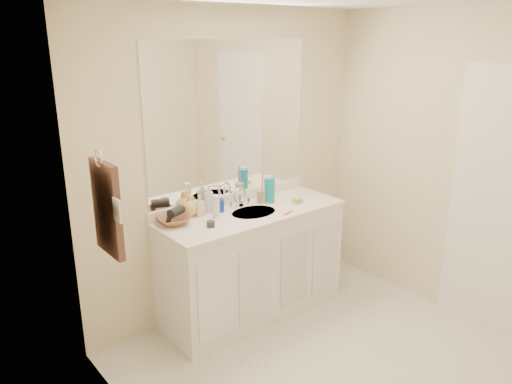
% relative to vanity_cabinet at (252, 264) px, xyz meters
% --- Properties ---
extents(floor, '(2.60, 2.60, 0.00)m').
position_rel_vanity_cabinet_xyz_m(floor, '(0.00, -1.02, -0.42)').
color(floor, silver).
rests_on(floor, ground).
extents(wall_back, '(2.60, 0.02, 2.40)m').
position_rel_vanity_cabinet_xyz_m(wall_back, '(0.00, 0.28, 0.77)').
color(wall_back, '#F7E8C1').
rests_on(wall_back, floor).
extents(wall_left, '(0.02, 2.60, 2.40)m').
position_rel_vanity_cabinet_xyz_m(wall_left, '(-1.30, -1.02, 0.77)').
color(wall_left, '#F7E8C1').
rests_on(wall_left, floor).
extents(wall_right, '(0.02, 2.60, 2.40)m').
position_rel_vanity_cabinet_xyz_m(wall_right, '(1.30, -1.02, 0.77)').
color(wall_right, '#F7E8C1').
rests_on(wall_right, floor).
extents(vanity_cabinet, '(1.50, 0.55, 0.85)m').
position_rel_vanity_cabinet_xyz_m(vanity_cabinet, '(0.00, 0.00, 0.00)').
color(vanity_cabinet, white).
rests_on(vanity_cabinet, floor).
extents(countertop, '(1.52, 0.57, 0.03)m').
position_rel_vanity_cabinet_xyz_m(countertop, '(0.00, 0.00, 0.44)').
color(countertop, white).
rests_on(countertop, vanity_cabinet).
extents(backsplash, '(1.52, 0.03, 0.08)m').
position_rel_vanity_cabinet_xyz_m(backsplash, '(0.00, 0.26, 0.50)').
color(backsplash, white).
rests_on(backsplash, countertop).
extents(sink_basin, '(0.37, 0.37, 0.02)m').
position_rel_vanity_cabinet_xyz_m(sink_basin, '(0.00, -0.02, 0.44)').
color(sink_basin, beige).
rests_on(sink_basin, countertop).
extents(faucet, '(0.02, 0.02, 0.11)m').
position_rel_vanity_cabinet_xyz_m(faucet, '(0.00, 0.16, 0.51)').
color(faucet, silver).
rests_on(faucet, countertop).
extents(mirror, '(1.48, 0.01, 1.20)m').
position_rel_vanity_cabinet_xyz_m(mirror, '(0.00, 0.27, 1.14)').
color(mirror, white).
rests_on(mirror, wall_back).
extents(blue_mug, '(0.09, 0.09, 0.10)m').
position_rel_vanity_cabinet_xyz_m(blue_mug, '(-0.19, 0.16, 0.50)').
color(blue_mug, '#1732A0').
rests_on(blue_mug, countertop).
extents(tan_cup, '(0.08, 0.08, 0.10)m').
position_rel_vanity_cabinet_xyz_m(tan_cup, '(0.19, 0.12, 0.51)').
color(tan_cup, tan).
rests_on(tan_cup, countertop).
extents(toothbrush, '(0.02, 0.04, 0.20)m').
position_rel_vanity_cabinet_xyz_m(toothbrush, '(0.20, 0.12, 0.60)').
color(toothbrush, '#F03F6B').
rests_on(toothbrush, tan_cup).
extents(mouthwash_bottle, '(0.09, 0.09, 0.21)m').
position_rel_vanity_cabinet_xyz_m(mouthwash_bottle, '(0.25, 0.09, 0.56)').
color(mouthwash_bottle, '#0E9DB2').
rests_on(mouthwash_bottle, countertop).
extents(soap_dish, '(0.10, 0.09, 0.01)m').
position_rel_vanity_cabinet_xyz_m(soap_dish, '(0.41, -0.08, 0.46)').
color(soap_dish, silver).
rests_on(soap_dish, countertop).
extents(green_soap, '(0.08, 0.06, 0.03)m').
position_rel_vanity_cabinet_xyz_m(green_soap, '(0.41, -0.08, 0.48)').
color(green_soap, '#91C830').
rests_on(green_soap, soap_dish).
extents(orange_comb, '(0.12, 0.05, 0.00)m').
position_rel_vanity_cabinet_xyz_m(orange_comb, '(0.19, -0.21, 0.46)').
color(orange_comb, '#DA4916').
rests_on(orange_comb, countertop).
extents(dark_jar, '(0.08, 0.08, 0.04)m').
position_rel_vanity_cabinet_xyz_m(dark_jar, '(-0.43, -0.07, 0.48)').
color(dark_jar, '#2D2C32').
rests_on(dark_jar, countertop).
extents(extra_white_bottle, '(0.06, 0.06, 0.17)m').
position_rel_vanity_cabinet_xyz_m(extra_white_bottle, '(-0.29, 0.06, 0.54)').
color(extra_white_bottle, white).
rests_on(extra_white_bottle, countertop).
extents(soap_bottle_white, '(0.11, 0.11, 0.21)m').
position_rel_vanity_cabinet_xyz_m(soap_bottle_white, '(-0.25, 0.22, 0.56)').
color(soap_bottle_white, silver).
rests_on(soap_bottle_white, countertop).
extents(soap_bottle_cream, '(0.07, 0.08, 0.16)m').
position_rel_vanity_cabinet_xyz_m(soap_bottle_cream, '(-0.36, 0.18, 0.53)').
color(soap_bottle_cream, beige).
rests_on(soap_bottle_cream, countertop).
extents(soap_bottle_yellow, '(0.15, 0.15, 0.17)m').
position_rel_vanity_cabinet_xyz_m(soap_bottle_yellow, '(-0.43, 0.22, 0.54)').
color(soap_bottle_yellow, '#F5BA5F').
rests_on(soap_bottle_yellow, countertop).
extents(wicker_basket, '(0.27, 0.27, 0.06)m').
position_rel_vanity_cabinet_xyz_m(wicker_basket, '(-0.61, 0.14, 0.48)').
color(wicker_basket, brown).
rests_on(wicker_basket, countertop).
extents(hair_dryer, '(0.15, 0.12, 0.07)m').
position_rel_vanity_cabinet_xyz_m(hair_dryer, '(-0.59, 0.14, 0.54)').
color(hair_dryer, black).
rests_on(hair_dryer, wicker_basket).
extents(towel_ring, '(0.01, 0.11, 0.11)m').
position_rel_vanity_cabinet_xyz_m(towel_ring, '(-1.27, -0.25, 1.12)').
color(towel_ring, silver).
rests_on(towel_ring, wall_left).
extents(hand_towel, '(0.04, 0.32, 0.55)m').
position_rel_vanity_cabinet_xyz_m(hand_towel, '(-1.25, -0.25, 0.82)').
color(hand_towel, '#36231D').
rests_on(hand_towel, towel_ring).
extents(switch_plate, '(0.01, 0.08, 0.13)m').
position_rel_vanity_cabinet_xyz_m(switch_plate, '(-1.27, -0.45, 0.88)').
color(switch_plate, white).
rests_on(switch_plate, wall_left).
extents(door, '(0.02, 0.82, 2.00)m').
position_rel_vanity_cabinet_xyz_m(door, '(1.29, -1.32, 0.57)').
color(door, white).
rests_on(door, floor).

